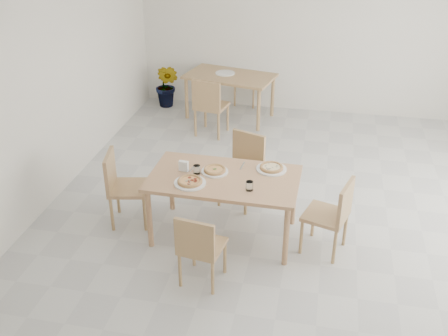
% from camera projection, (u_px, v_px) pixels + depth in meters
% --- Properties ---
extents(main_table, '(1.63, 0.94, 0.75)m').
position_uv_depth(main_table, '(224.00, 183.00, 5.68)').
color(main_table, tan).
rests_on(main_table, ground).
extents(chair_south, '(0.46, 0.46, 0.81)m').
position_uv_depth(chair_south, '(199.00, 246.00, 5.03)').
color(chair_south, tan).
rests_on(chair_south, ground).
extents(chair_north, '(0.57, 0.57, 0.89)m').
position_uv_depth(chair_north, '(244.00, 164.00, 6.41)').
color(chair_north, tan).
rests_on(chair_north, ground).
extents(chair_west, '(0.52, 0.52, 0.89)m').
position_uv_depth(chair_west, '(121.00, 183.00, 6.00)').
color(chair_west, tan).
rests_on(chair_west, ground).
extents(chair_east, '(0.54, 0.54, 0.87)m').
position_uv_depth(chair_east, '(333.00, 212.00, 5.49)').
color(chair_east, tan).
rests_on(chair_east, ground).
extents(plate_margherita, '(0.29, 0.29, 0.02)m').
position_uv_depth(plate_margherita, '(215.00, 171.00, 5.74)').
color(plate_margherita, white).
rests_on(plate_margherita, main_table).
extents(plate_mushroom, '(0.34, 0.34, 0.02)m').
position_uv_depth(plate_mushroom, '(271.00, 169.00, 5.79)').
color(plate_mushroom, white).
rests_on(plate_mushroom, main_table).
extents(plate_pepperoni, '(0.34, 0.34, 0.02)m').
position_uv_depth(plate_pepperoni, '(190.00, 183.00, 5.52)').
color(plate_pepperoni, white).
rests_on(plate_pepperoni, main_table).
extents(pizza_margherita, '(0.24, 0.24, 0.03)m').
position_uv_depth(pizza_margherita, '(215.00, 170.00, 5.73)').
color(pizza_margherita, tan).
rests_on(pizza_margherita, plate_margherita).
extents(pizza_mushroom, '(0.32, 0.32, 0.03)m').
position_uv_depth(pizza_mushroom, '(271.00, 167.00, 5.78)').
color(pizza_mushroom, tan).
rests_on(pizza_mushroom, plate_mushroom).
extents(pizza_pepperoni, '(0.30, 0.30, 0.03)m').
position_uv_depth(pizza_pepperoni, '(190.00, 181.00, 5.50)').
color(pizza_pepperoni, tan).
rests_on(pizza_pepperoni, plate_pepperoni).
extents(tumbler_a, '(0.08, 0.08, 0.10)m').
position_uv_depth(tumbler_a, '(249.00, 186.00, 5.38)').
color(tumbler_a, white).
rests_on(tumbler_a, main_table).
extents(tumbler_b, '(0.07, 0.07, 0.10)m').
position_uv_depth(tumbler_b, '(197.00, 169.00, 5.69)').
color(tumbler_b, white).
rests_on(tumbler_b, main_table).
extents(napkin_holder, '(0.12, 0.07, 0.13)m').
position_uv_depth(napkin_holder, '(184.00, 167.00, 5.73)').
color(napkin_holder, silver).
rests_on(napkin_holder, main_table).
extents(fork_a, '(0.03, 0.19, 0.01)m').
position_uv_depth(fork_a, '(242.00, 166.00, 5.87)').
color(fork_a, silver).
rests_on(fork_a, main_table).
extents(fork_b, '(0.03, 0.17, 0.01)m').
position_uv_depth(fork_b, '(192.00, 168.00, 5.82)').
color(fork_b, silver).
rests_on(fork_b, main_table).
extents(second_table, '(1.58, 1.11, 0.75)m').
position_uv_depth(second_table, '(230.00, 80.00, 8.75)').
color(second_table, tan).
rests_on(second_table, ground).
extents(chair_back_s, '(0.53, 0.53, 0.93)m').
position_uv_depth(chair_back_s, '(209.00, 104.00, 8.13)').
color(chair_back_s, tan).
rests_on(chair_back_s, ground).
extents(chair_back_n, '(0.48, 0.48, 0.84)m').
position_uv_depth(chair_back_n, '(249.00, 77.00, 9.45)').
color(chair_back_n, tan).
rests_on(chair_back_n, ground).
extents(plate_empty, '(0.32, 0.32, 0.02)m').
position_uv_depth(plate_empty, '(225.00, 73.00, 8.77)').
color(plate_empty, white).
rests_on(plate_empty, second_table).
extents(potted_plant, '(0.53, 0.48, 0.79)m').
position_uv_depth(potted_plant, '(167.00, 86.00, 9.30)').
color(potted_plant, '#2F6D20').
rests_on(potted_plant, ground).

